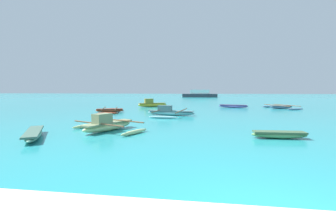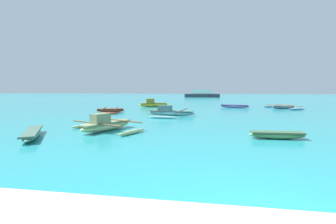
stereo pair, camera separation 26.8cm
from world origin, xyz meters
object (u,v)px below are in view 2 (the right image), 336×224
at_px(moored_boat_1, 277,135).
at_px(moored_boat_6, 32,133).
at_px(distant_ferry, 202,94).
at_px(moored_boat_4, 106,125).
at_px(moored_boat_7, 283,107).
at_px(moored_boat_0, 234,106).
at_px(moored_boat_2, 110,110).
at_px(moored_boat_5, 153,104).
at_px(moored_boat_3, 170,112).

bearing_deg(moored_boat_1, moored_boat_6, -174.66).
distance_m(moored_boat_6, distant_ferry, 56.52).
distance_m(moored_boat_4, moored_boat_7, 21.20).
relative_size(moored_boat_0, moored_boat_2, 0.74).
bearing_deg(moored_boat_7, distant_ferry, 79.07).
bearing_deg(moored_boat_1, distant_ferry, 91.59).
bearing_deg(moored_boat_5, moored_boat_3, -97.47).
xyz_separation_m(moored_boat_5, moored_boat_7, (15.10, -0.38, -0.17)).
height_order(moored_boat_1, moored_boat_7, moored_boat_7).
height_order(moored_boat_0, distant_ferry, distant_ferry).
xyz_separation_m(moored_boat_7, distant_ferry, (-9.16, 37.97, 0.69)).
height_order(moored_boat_1, distant_ferry, distant_ferry).
bearing_deg(moored_boat_7, moored_boat_5, 154.06).
xyz_separation_m(moored_boat_2, distant_ferry, (8.57, 44.54, 0.70)).
relative_size(moored_boat_1, moored_boat_3, 0.49).
bearing_deg(moored_boat_1, moored_boat_0, 86.29).
height_order(moored_boat_2, moored_boat_5, moored_boat_5).
bearing_deg(moored_boat_4, moored_boat_6, 154.42).
relative_size(moored_boat_5, moored_boat_6, 1.13).
height_order(moored_boat_3, moored_boat_6, moored_boat_3).
bearing_deg(moored_boat_7, moored_boat_0, 150.10).
bearing_deg(moored_boat_0, moored_boat_7, 8.67).
bearing_deg(moored_boat_1, moored_boat_2, 137.79).
distance_m(moored_boat_0, moored_boat_1, 17.20).
xyz_separation_m(moored_boat_5, distant_ferry, (5.95, 37.59, 0.52)).
relative_size(moored_boat_0, moored_boat_1, 1.45).
height_order(moored_boat_4, moored_boat_6, moored_boat_4).
relative_size(moored_boat_0, moored_boat_6, 1.10).
distance_m(moored_boat_1, moored_boat_7, 17.66).
distance_m(moored_boat_1, distant_ferry, 54.77).
distance_m(moored_boat_2, distant_ferry, 45.36).
bearing_deg(moored_boat_3, moored_boat_1, -46.79).
height_order(moored_boat_1, moored_boat_2, moored_boat_2).
bearing_deg(moored_boat_6, distant_ferry, 139.81).
height_order(moored_boat_5, moored_boat_7, moored_boat_5).
relative_size(moored_boat_2, moored_boat_6, 1.49).
relative_size(moored_boat_4, moored_boat_5, 1.19).
distance_m(moored_boat_4, distant_ferry, 54.14).
bearing_deg(moored_boat_7, moored_boat_1, -133.54).
distance_m(moored_boat_2, moored_boat_7, 18.90).
bearing_deg(moored_boat_4, moored_boat_3, 7.75).
bearing_deg(moored_boat_3, moored_boat_6, -109.17).
bearing_deg(moored_boat_6, moored_boat_1, 64.59).
bearing_deg(moored_boat_4, moored_boat_7, -16.45).
bearing_deg(moored_boat_2, moored_boat_7, 2.72).
xyz_separation_m(moored_boat_4, moored_boat_5, (-1.14, 16.34, 0.06)).
relative_size(moored_boat_1, moored_boat_2, 0.51).
relative_size(moored_boat_3, moored_boat_6, 1.55).
bearing_deg(moored_boat_6, moored_boat_3, 120.57).
distance_m(moored_boat_0, moored_boat_4, 18.62).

